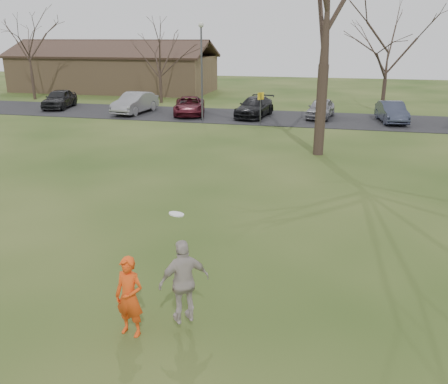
{
  "coord_description": "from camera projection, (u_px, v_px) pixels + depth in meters",
  "views": [
    {
      "loc": [
        2.75,
        -7.3,
        5.41
      ],
      "look_at": [
        0.0,
        4.0,
        1.5
      ],
      "focal_mm": 37.21,
      "sensor_mm": 36.0,
      "label": 1
    }
  ],
  "objects": [
    {
      "name": "car_1",
      "position": [
        135.0,
        103.0,
        34.0
      ],
      "size": [
        2.02,
        4.7,
        1.51
      ],
      "primitive_type": "imported",
      "rotation": [
        0.0,
        0.0,
        -0.09
      ],
      "color": "gray",
      "rests_on": "parking_strip"
    },
    {
      "name": "parking_strip",
      "position": [
        296.0,
        118.0,
        32.08
      ],
      "size": [
        62.0,
        6.5,
        0.04
      ],
      "primitive_type": "cube",
      "color": "black",
      "rests_on": "ground"
    },
    {
      "name": "player_defender",
      "position": [
        129.0,
        297.0,
        8.65
      ],
      "size": [
        0.63,
        0.47,
        1.6
      ],
      "primitive_type": "imported",
      "rotation": [
        0.0,
        0.0,
        -0.15
      ],
      "color": "#EE4913",
      "rests_on": "ground"
    },
    {
      "name": "car_4",
      "position": [
        321.0,
        108.0,
        32.03
      ],
      "size": [
        2.02,
        4.03,
        1.32
      ],
      "primitive_type": "imported",
      "rotation": [
        0.0,
        0.0,
        -0.12
      ],
      "color": "gray",
      "rests_on": "parking_strip"
    },
    {
      "name": "ground",
      "position": [
        176.0,
        328.0,
        9.06
      ],
      "size": [
        120.0,
        120.0,
        0.0
      ],
      "primitive_type": "plane",
      "color": "#1E380F",
      "rests_on": "ground"
    },
    {
      "name": "building",
      "position": [
        114.0,
        72.0,
        47.94
      ],
      "size": [
        20.6,
        8.5,
        5.14
      ],
      "color": "#8C6D4C",
      "rests_on": "ground"
    },
    {
      "name": "catching_play",
      "position": [
        184.0,
        281.0,
        8.65
      ],
      "size": [
        1.03,
        0.91,
        2.24
      ],
      "color": "#B5A8A2",
      "rests_on": "ground"
    },
    {
      "name": "car_5",
      "position": [
        392.0,
        112.0,
        30.41
      ],
      "size": [
        1.96,
        4.21,
        1.33
      ],
      "primitive_type": "imported",
      "rotation": [
        0.0,
        0.0,
        0.14
      ],
      "color": "#2F3446",
      "rests_on": "parking_strip"
    },
    {
      "name": "car_3",
      "position": [
        255.0,
        107.0,
        32.51
      ],
      "size": [
        2.42,
        4.82,
        1.34
      ],
      "primitive_type": "imported",
      "rotation": [
        0.0,
        0.0,
        -0.12
      ],
      "color": "black",
      "rests_on": "parking_strip"
    },
    {
      "name": "small_tree_row",
      "position": [
        364.0,
        58.0,
        34.53
      ],
      "size": [
        55.0,
        5.9,
        8.5
      ],
      "color": "#352821",
      "rests_on": "ground"
    },
    {
      "name": "sign_yellow",
      "position": [
        261.0,
        102.0,
        29.31
      ],
      "size": [
        0.35,
        0.35,
        2.08
      ],
      "color": "#47474C",
      "rests_on": "ground"
    },
    {
      "name": "car_0",
      "position": [
        59.0,
        99.0,
        36.4
      ],
      "size": [
        2.57,
        4.54,
        1.46
      ],
      "primitive_type": "imported",
      "rotation": [
        0.0,
        0.0,
        0.21
      ],
      "color": "black",
      "rests_on": "parking_strip"
    },
    {
      "name": "lamp_post",
      "position": [
        202.0,
        60.0,
        29.87
      ],
      "size": [
        0.34,
        0.34,
        6.27
      ],
      "color": "#47474C",
      "rests_on": "ground"
    },
    {
      "name": "car_2",
      "position": [
        189.0,
        106.0,
        33.32
      ],
      "size": [
        3.24,
        4.96,
        1.27
      ],
      "primitive_type": "imported",
      "rotation": [
        0.0,
        0.0,
        0.27
      ],
      "color": "#4D121C",
      "rests_on": "parking_strip"
    }
  ]
}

